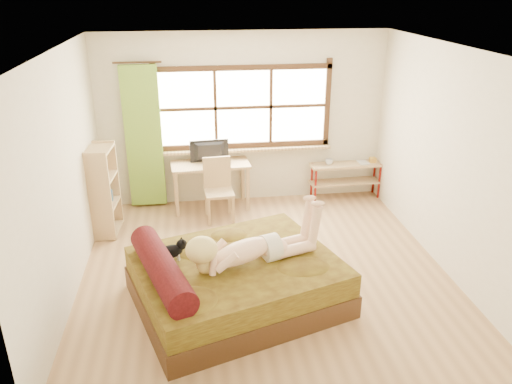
{
  "coord_description": "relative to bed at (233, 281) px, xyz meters",
  "views": [
    {
      "loc": [
        -0.82,
        -5.38,
        3.37
      ],
      "look_at": [
        -0.07,
        0.2,
        0.98
      ],
      "focal_mm": 35.0,
      "sensor_mm": 36.0,
      "label": 1
    }
  ],
  "objects": [
    {
      "name": "floor",
      "position": [
        0.45,
        0.67,
        -0.29
      ],
      "size": [
        4.5,
        4.5,
        0.0
      ],
      "primitive_type": "plane",
      "color": "#9E754C",
      "rests_on": "ground"
    },
    {
      "name": "ceiling",
      "position": [
        0.45,
        0.67,
        2.41
      ],
      "size": [
        4.5,
        4.5,
        0.0
      ],
      "primitive_type": "plane",
      "rotation": [
        3.14,
        0.0,
        0.0
      ],
      "color": "white",
      "rests_on": "wall_back"
    },
    {
      "name": "wall_back",
      "position": [
        0.45,
        2.92,
        1.06
      ],
      "size": [
        4.5,
        0.0,
        4.5
      ],
      "primitive_type": "plane",
      "rotation": [
        1.57,
        0.0,
        0.0
      ],
      "color": "silver",
      "rests_on": "floor"
    },
    {
      "name": "wall_front",
      "position": [
        0.45,
        -1.58,
        1.06
      ],
      "size": [
        4.5,
        0.0,
        4.5
      ],
      "primitive_type": "plane",
      "rotation": [
        -1.57,
        0.0,
        0.0
      ],
      "color": "silver",
      "rests_on": "floor"
    },
    {
      "name": "wall_left",
      "position": [
        -1.8,
        0.67,
        1.06
      ],
      "size": [
        0.0,
        4.5,
        4.5
      ],
      "primitive_type": "plane",
      "rotation": [
        1.57,
        0.0,
        1.57
      ],
      "color": "silver",
      "rests_on": "floor"
    },
    {
      "name": "wall_right",
      "position": [
        2.7,
        0.67,
        1.06
      ],
      "size": [
        0.0,
        4.5,
        4.5
      ],
      "primitive_type": "plane",
      "rotation": [
        1.57,
        0.0,
        -1.57
      ],
      "color": "silver",
      "rests_on": "floor"
    },
    {
      "name": "window",
      "position": [
        0.45,
        2.89,
        1.22
      ],
      "size": [
        2.8,
        0.16,
        1.46
      ],
      "color": "#FFEDBF",
      "rests_on": "wall_back"
    },
    {
      "name": "curtain",
      "position": [
        -1.1,
        2.8,
        0.86
      ],
      "size": [
        0.55,
        0.1,
        2.2
      ],
      "primitive_type": "cube",
      "color": "#589729",
      "rests_on": "wall_back"
    },
    {
      "name": "bed",
      "position": [
        0.0,
        0.0,
        0.0
      ],
      "size": [
        2.58,
        2.3,
        0.82
      ],
      "rotation": [
        0.0,
        0.0,
        0.32
      ],
      "color": "#372610",
      "rests_on": "floor"
    },
    {
      "name": "woman",
      "position": [
        0.2,
        -0.03,
        0.57
      ],
      "size": [
        1.56,
        0.88,
        0.64
      ],
      "primitive_type": null,
      "rotation": [
        0.0,
        0.0,
        0.32
      ],
      "color": "beige",
      "rests_on": "bed"
    },
    {
      "name": "kitten",
      "position": [
        -0.67,
        0.12,
        0.37
      ],
      "size": [
        0.35,
        0.22,
        0.26
      ],
      "primitive_type": null,
      "rotation": [
        0.0,
        0.0,
        0.32
      ],
      "color": "black",
      "rests_on": "bed"
    },
    {
      "name": "desk",
      "position": [
        -0.11,
        2.62,
        0.36
      ],
      "size": [
        1.24,
        0.63,
        0.75
      ],
      "rotation": [
        0.0,
        0.0,
        0.07
      ],
      "color": "#A58059",
      "rests_on": "floor"
    },
    {
      "name": "monitor",
      "position": [
        -0.11,
        2.67,
        0.63
      ],
      "size": [
        0.61,
        0.12,
        0.35
      ],
      "primitive_type": "imported",
      "rotation": [
        0.0,
        0.0,
        3.21
      ],
      "color": "black",
      "rests_on": "desk"
    },
    {
      "name": "chair",
      "position": [
        -0.01,
        2.26,
        0.23
      ],
      "size": [
        0.45,
        0.45,
        0.94
      ],
      "rotation": [
        0.0,
        0.0,
        0.07
      ],
      "color": "#A58059",
      "rests_on": "floor"
    },
    {
      "name": "pipe_shelf",
      "position": [
        2.15,
        2.74,
        0.15
      ],
      "size": [
        1.2,
        0.33,
        0.68
      ],
      "rotation": [
        0.0,
        0.0,
        0.03
      ],
      "color": "#A58059",
      "rests_on": "floor"
    },
    {
      "name": "cup",
      "position": [
        1.83,
        2.74,
        0.35
      ],
      "size": [
        0.12,
        0.12,
        0.1
      ],
      "primitive_type": "imported",
      "rotation": [
        0.0,
        0.0,
        0.03
      ],
      "color": "gray",
      "rests_on": "pipe_shelf"
    },
    {
      "name": "book",
      "position": [
        2.33,
        2.74,
        0.31
      ],
      "size": [
        0.16,
        0.22,
        0.02
      ],
      "primitive_type": "imported",
      "rotation": [
        0.0,
        0.0,
        0.03
      ],
      "color": "gray",
      "rests_on": "pipe_shelf"
    },
    {
      "name": "bookshelf",
      "position": [
        -1.63,
        1.96,
        0.37
      ],
      "size": [
        0.37,
        0.59,
        1.29
      ],
      "rotation": [
        0.0,
        0.0,
        -0.09
      ],
      "color": "#A58059",
      "rests_on": "floor"
    }
  ]
}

